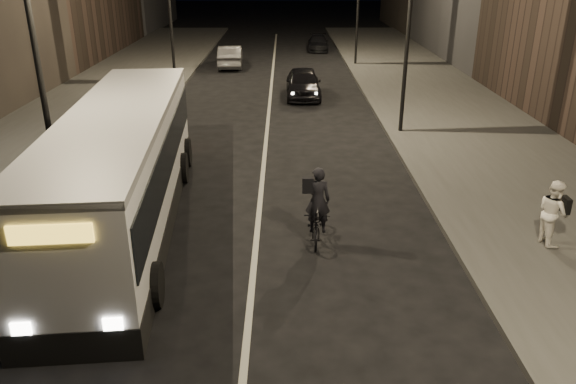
{
  "coord_description": "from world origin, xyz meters",
  "views": [
    {
      "loc": [
        0.74,
        -10.61,
        6.87
      ],
      "look_at": [
        0.83,
        2.17,
        1.5
      ],
      "focal_mm": 35.0,
      "sensor_mm": 36.0,
      "label": 1
    }
  ],
  "objects_px": {
    "pedestrian_woman": "(553,212)",
    "car_far": "(318,43)",
    "cyclist_on_bicycle": "(317,217)",
    "city_bus": "(123,164)",
    "streetlight_left_near": "(41,22)",
    "car_mid": "(230,56)",
    "car_near": "(303,83)"
  },
  "relations": [
    {
      "from": "pedestrian_woman",
      "to": "car_far",
      "type": "xyz_separation_m",
      "value": [
        -3.98,
        32.86,
        -0.44
      ]
    },
    {
      "from": "city_bus",
      "to": "car_near",
      "type": "bearing_deg",
      "value": 65.93
    },
    {
      "from": "car_mid",
      "to": "car_far",
      "type": "relative_size",
      "value": 1.12
    },
    {
      "from": "pedestrian_woman",
      "to": "car_far",
      "type": "distance_m",
      "value": 33.1
    },
    {
      "from": "cyclist_on_bicycle",
      "to": "car_near",
      "type": "distance_m",
      "value": 16.36
    },
    {
      "from": "car_near",
      "to": "car_mid",
      "type": "distance_m",
      "value": 9.9
    },
    {
      "from": "pedestrian_woman",
      "to": "cyclist_on_bicycle",
      "type": "bearing_deg",
      "value": 78.98
    },
    {
      "from": "city_bus",
      "to": "streetlight_left_near",
      "type": "bearing_deg",
      "value": 160.85
    },
    {
      "from": "streetlight_left_near",
      "to": "city_bus",
      "type": "bearing_deg",
      "value": -14.41
    },
    {
      "from": "car_near",
      "to": "car_mid",
      "type": "xyz_separation_m",
      "value": [
        -4.61,
        8.77,
        -0.03
      ]
    },
    {
      "from": "streetlight_left_near",
      "to": "pedestrian_woman",
      "type": "relative_size",
      "value": 4.82
    },
    {
      "from": "car_near",
      "to": "car_far",
      "type": "xyz_separation_m",
      "value": [
        1.7,
        16.09,
        -0.18
      ]
    },
    {
      "from": "pedestrian_woman",
      "to": "car_far",
      "type": "bearing_deg",
      "value": -0.03
    },
    {
      "from": "streetlight_left_near",
      "to": "car_far",
      "type": "bearing_deg",
      "value": 74.13
    },
    {
      "from": "city_bus",
      "to": "cyclist_on_bicycle",
      "type": "bearing_deg",
      "value": -17.15
    },
    {
      "from": "streetlight_left_near",
      "to": "city_bus",
      "type": "xyz_separation_m",
      "value": [
        1.73,
        -0.45,
        -3.62
      ]
    },
    {
      "from": "streetlight_left_near",
      "to": "car_near",
      "type": "distance_m",
      "value": 17.01
    },
    {
      "from": "city_bus",
      "to": "car_mid",
      "type": "xyz_separation_m",
      "value": [
        0.73,
        23.98,
        -1.02
      ]
    },
    {
      "from": "city_bus",
      "to": "pedestrian_woman",
      "type": "distance_m",
      "value": 11.16
    },
    {
      "from": "cyclist_on_bicycle",
      "to": "pedestrian_woman",
      "type": "height_order",
      "value": "cyclist_on_bicycle"
    },
    {
      "from": "streetlight_left_near",
      "to": "car_mid",
      "type": "xyz_separation_m",
      "value": [
        2.46,
        23.54,
        -4.64
      ]
    },
    {
      "from": "city_bus",
      "to": "cyclist_on_bicycle",
      "type": "xyz_separation_m",
      "value": [
        5.17,
        -1.14,
        -1.04
      ]
    },
    {
      "from": "cyclist_on_bicycle",
      "to": "car_near",
      "type": "height_order",
      "value": "cyclist_on_bicycle"
    },
    {
      "from": "pedestrian_woman",
      "to": "car_far",
      "type": "relative_size",
      "value": 0.43
    },
    {
      "from": "car_mid",
      "to": "streetlight_left_near",
      "type": "bearing_deg",
      "value": 81.05
    },
    {
      "from": "cyclist_on_bicycle",
      "to": "car_near",
      "type": "xyz_separation_m",
      "value": [
        0.16,
        16.35,
        0.05
      ]
    },
    {
      "from": "cyclist_on_bicycle",
      "to": "car_far",
      "type": "bearing_deg",
      "value": 89.6
    },
    {
      "from": "cyclist_on_bicycle",
      "to": "streetlight_left_near",
      "type": "bearing_deg",
      "value": 169.99
    },
    {
      "from": "car_far",
      "to": "car_mid",
      "type": "bearing_deg",
      "value": -128.78
    },
    {
      "from": "cyclist_on_bicycle",
      "to": "car_far",
      "type": "distance_m",
      "value": 32.5
    },
    {
      "from": "cyclist_on_bicycle",
      "to": "pedestrian_woman",
      "type": "relative_size",
      "value": 1.25
    },
    {
      "from": "car_near",
      "to": "car_mid",
      "type": "height_order",
      "value": "car_near"
    }
  ]
}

